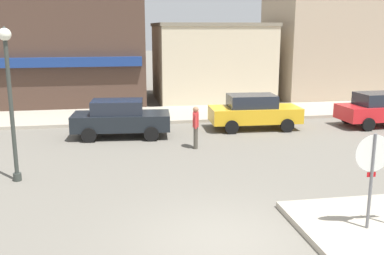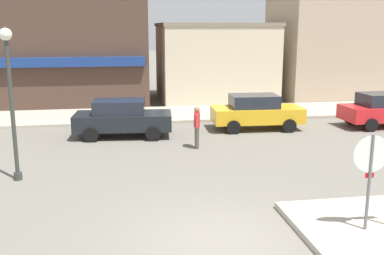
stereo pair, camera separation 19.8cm
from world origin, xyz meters
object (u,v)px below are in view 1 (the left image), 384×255
object	(u,v)px
lamp_post	(9,82)
parked_car_second	(254,111)
pedestrian_crossing_near	(196,126)
stop_sign	(372,169)
parked_car_nearest	(120,118)
parked_car_third	(381,109)

from	to	relation	value
lamp_post	parked_car_second	world-z (taller)	lamp_post
lamp_post	pedestrian_crossing_near	distance (m)	6.86
parked_car_second	stop_sign	bearing A→B (deg)	-94.16
pedestrian_crossing_near	lamp_post	bearing A→B (deg)	-155.50
lamp_post	parked_car_nearest	size ratio (longest dim) A/B	1.10
parked_car_second	parked_car_nearest	bearing A→B (deg)	-175.33
stop_sign	parked_car_third	distance (m)	12.26
parked_car_second	pedestrian_crossing_near	size ratio (longest dim) A/B	2.53
parked_car_second	parked_car_third	bearing A→B (deg)	-4.12
lamp_post	pedestrian_crossing_near	bearing A→B (deg)	24.50
lamp_post	parked_car_third	size ratio (longest dim) A/B	1.12
pedestrian_crossing_near	parked_car_third	bearing A→B (deg)	14.53
parked_car_second	pedestrian_crossing_near	xyz separation A→B (m)	(-3.19, -2.82, 0.06)
lamp_post	parked_car_second	bearing A→B (deg)	31.18
stop_sign	pedestrian_crossing_near	xyz separation A→B (m)	(-2.42, 7.80, -0.65)
parked_car_nearest	pedestrian_crossing_near	size ratio (longest dim) A/B	2.57
parked_car_second	lamp_post	bearing A→B (deg)	-148.82
stop_sign	lamp_post	size ratio (longest dim) A/B	0.51
parked_car_second	parked_car_third	size ratio (longest dim) A/B	1.00
stop_sign	lamp_post	distance (m)	9.90
parked_car_nearest	parked_car_third	bearing A→B (deg)	0.25
lamp_post	parked_car_nearest	world-z (taller)	lamp_post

